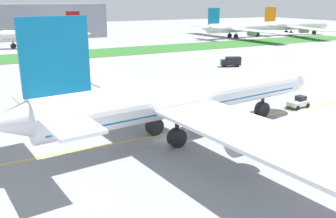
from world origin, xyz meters
name	(u,v)px	position (x,y,z in m)	size (l,w,h in m)	color
ground_plane	(164,139)	(0.00, 0.00, 0.00)	(600.00, 600.00, 0.00)	gray
apron_taxi_line	(159,135)	(0.00, 1.69, 0.00)	(280.00, 0.36, 0.01)	yellow
grass_median_strip	(45,56)	(0.00, 95.44, 0.05)	(320.00, 24.00, 0.10)	#2D6628
airliner_foreground	(181,97)	(2.65, -0.29, 6.27)	(55.35, 87.95, 18.46)	white
pushback_tug	(299,102)	(30.87, 2.66, 1.04)	(6.29, 2.95, 2.27)	white
ground_crew_wingwalker_port	(236,119)	(13.80, 0.37, 0.99)	(0.35, 0.56, 1.64)	black
service_truck_catering_van	(231,61)	(47.72, 45.97, 1.63)	(6.46, 4.17, 3.05)	black
parked_airliner_far_left	(44,36)	(4.80, 121.67, 5.22)	(39.38, 61.87, 15.40)	white
parked_airliner_far_centre	(237,28)	(105.44, 116.99, 5.46)	(48.04, 75.96, 16.09)	white
parked_airliner_far_right	(293,26)	(146.11, 115.96, 5.47)	(45.22, 71.98, 16.11)	white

